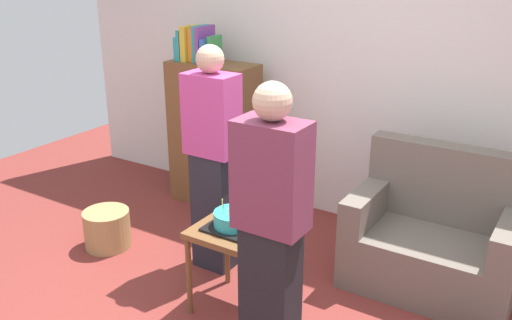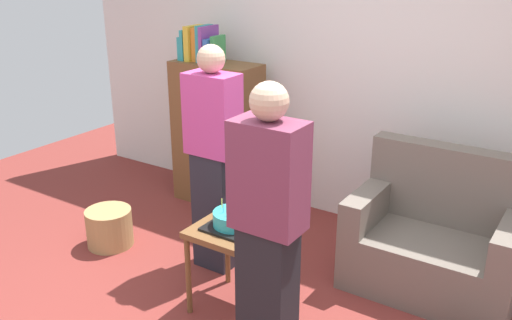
{
  "view_description": "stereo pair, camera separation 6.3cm",
  "coord_description": "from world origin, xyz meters",
  "px_view_note": "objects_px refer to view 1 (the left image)",
  "views": [
    {
      "loc": [
        1.57,
        -2.16,
        2.18
      ],
      "look_at": [
        -0.18,
        0.63,
        0.95
      ],
      "focal_mm": 38.8,
      "sensor_mm": 36.0,
      "label": 1
    },
    {
      "loc": [
        1.62,
        -2.12,
        2.18
      ],
      "look_at": [
        -0.18,
        0.63,
        0.95
      ],
      "focal_mm": 38.8,
      "sensor_mm": 36.0,
      "label": 2
    }
  ],
  "objects_px": {
    "birthday_cake": "(235,220)",
    "couch": "(434,240)",
    "bookshelf": "(214,131)",
    "side_table": "(235,240)",
    "wicker_basket": "(107,229)",
    "person_holding_cake": "(271,236)",
    "person_blowing_candles": "(213,160)"
  },
  "relations": [
    {
      "from": "side_table",
      "to": "wicker_basket",
      "type": "bearing_deg",
      "value": 174.29
    },
    {
      "from": "bookshelf",
      "to": "wicker_basket",
      "type": "height_order",
      "value": "bookshelf"
    },
    {
      "from": "birthday_cake",
      "to": "side_table",
      "type": "bearing_deg",
      "value": -65.0
    },
    {
      "from": "couch",
      "to": "side_table",
      "type": "xyz_separation_m",
      "value": [
        -1.0,
        -0.96,
        0.15
      ]
    },
    {
      "from": "bookshelf",
      "to": "person_blowing_candles",
      "type": "relative_size",
      "value": 0.99
    },
    {
      "from": "bookshelf",
      "to": "person_blowing_candles",
      "type": "bearing_deg",
      "value": -53.77
    },
    {
      "from": "couch",
      "to": "wicker_basket",
      "type": "xyz_separation_m",
      "value": [
        -2.31,
        -0.83,
        -0.19
      ]
    },
    {
      "from": "birthday_cake",
      "to": "couch",
      "type": "bearing_deg",
      "value": 43.8
    },
    {
      "from": "wicker_basket",
      "to": "bookshelf",
      "type": "bearing_deg",
      "value": 79.58
    },
    {
      "from": "bookshelf",
      "to": "wicker_basket",
      "type": "xyz_separation_m",
      "value": [
        -0.21,
        -1.15,
        -0.54
      ]
    },
    {
      "from": "couch",
      "to": "birthday_cake",
      "type": "xyz_separation_m",
      "value": [
        -1.0,
        -0.96,
        0.29
      ]
    },
    {
      "from": "couch",
      "to": "birthday_cake",
      "type": "bearing_deg",
      "value": -136.2
    },
    {
      "from": "birthday_cake",
      "to": "bookshelf",
      "type": "bearing_deg",
      "value": 130.62
    },
    {
      "from": "bookshelf",
      "to": "birthday_cake",
      "type": "relative_size",
      "value": 5.03
    },
    {
      "from": "couch",
      "to": "bookshelf",
      "type": "distance_m",
      "value": 2.15
    },
    {
      "from": "couch",
      "to": "side_table",
      "type": "relative_size",
      "value": 1.89
    },
    {
      "from": "bookshelf",
      "to": "person_blowing_candles",
      "type": "distance_m",
      "value": 1.15
    },
    {
      "from": "person_holding_cake",
      "to": "person_blowing_candles",
      "type": "bearing_deg",
      "value": -16.72
    },
    {
      "from": "side_table",
      "to": "birthday_cake",
      "type": "xyz_separation_m",
      "value": [
        -0.0,
        0.0,
        0.14
      ]
    },
    {
      "from": "bookshelf",
      "to": "birthday_cake",
      "type": "height_order",
      "value": "bookshelf"
    },
    {
      "from": "bookshelf",
      "to": "couch",
      "type": "bearing_deg",
      "value": -8.73
    },
    {
      "from": "side_table",
      "to": "birthday_cake",
      "type": "relative_size",
      "value": 1.82
    },
    {
      "from": "person_blowing_candles",
      "to": "person_holding_cake",
      "type": "distance_m",
      "value": 1.17
    },
    {
      "from": "side_table",
      "to": "person_blowing_candles",
      "type": "relative_size",
      "value": 0.36
    },
    {
      "from": "bookshelf",
      "to": "wicker_basket",
      "type": "bearing_deg",
      "value": -100.42
    },
    {
      "from": "couch",
      "to": "bookshelf",
      "type": "relative_size",
      "value": 0.68
    },
    {
      "from": "couch",
      "to": "person_holding_cake",
      "type": "relative_size",
      "value": 0.67
    },
    {
      "from": "birthday_cake",
      "to": "wicker_basket",
      "type": "distance_m",
      "value": 1.4
    },
    {
      "from": "couch",
      "to": "person_blowing_candles",
      "type": "xyz_separation_m",
      "value": [
        -1.42,
        -0.6,
        0.49
      ]
    },
    {
      "from": "bookshelf",
      "to": "side_table",
      "type": "relative_size",
      "value": 2.77
    },
    {
      "from": "birthday_cake",
      "to": "person_blowing_candles",
      "type": "height_order",
      "value": "person_blowing_candles"
    },
    {
      "from": "bookshelf",
      "to": "wicker_basket",
      "type": "distance_m",
      "value": 1.29
    }
  ]
}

